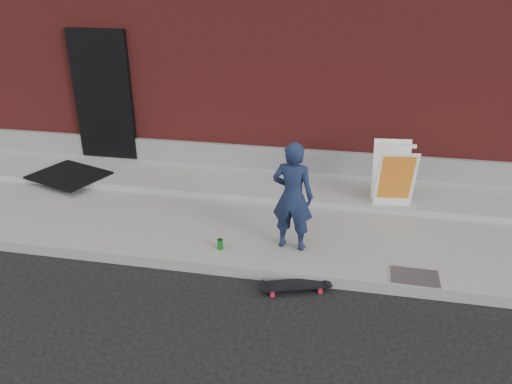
% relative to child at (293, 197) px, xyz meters
% --- Properties ---
extents(ground, '(80.00, 80.00, 0.00)m').
position_rel_child_xyz_m(ground, '(-1.03, -0.62, -0.87)').
color(ground, black).
rests_on(ground, ground).
extents(sidewalk, '(20.00, 3.00, 0.15)m').
position_rel_child_xyz_m(sidewalk, '(-1.03, 0.88, -0.79)').
color(sidewalk, gray).
rests_on(sidewalk, ground).
extents(apron, '(20.00, 1.20, 0.10)m').
position_rel_child_xyz_m(apron, '(-1.03, 1.78, -0.67)').
color(apron, gray).
rests_on(apron, sidewalk).
extents(building, '(20.00, 8.10, 5.00)m').
position_rel_child_xyz_m(building, '(-1.04, 6.38, 1.63)').
color(building, maroon).
rests_on(building, ground).
extents(child, '(0.56, 0.41, 1.43)m').
position_rel_child_xyz_m(child, '(0.00, 0.00, 0.00)').
color(child, '#172140').
rests_on(child, sidewalk).
extents(skateboard, '(0.84, 0.45, 0.09)m').
position_rel_child_xyz_m(skateboard, '(0.15, -0.74, -0.79)').
color(skateboard, red).
rests_on(skateboard, ground).
extents(pizza_sign, '(0.61, 0.70, 0.91)m').
position_rel_child_xyz_m(pizza_sign, '(1.31, 1.37, -0.16)').
color(pizza_sign, white).
rests_on(pizza_sign, apron).
extents(soda_can, '(0.09, 0.09, 0.14)m').
position_rel_child_xyz_m(soda_can, '(-0.89, -0.24, -0.65)').
color(soda_can, '#1C8C2C').
rests_on(soda_can, sidewalk).
extents(doormat, '(1.38, 1.25, 0.03)m').
position_rel_child_xyz_m(doormat, '(-3.93, 1.38, -0.60)').
color(doormat, black).
rests_on(doormat, apron).
extents(utility_plate, '(0.56, 0.36, 0.02)m').
position_rel_child_xyz_m(utility_plate, '(1.52, -0.42, -0.71)').
color(utility_plate, '#5D5C62').
rests_on(utility_plate, sidewalk).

